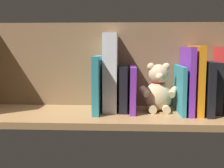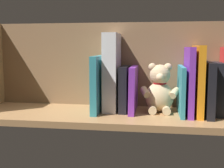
% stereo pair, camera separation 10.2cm
% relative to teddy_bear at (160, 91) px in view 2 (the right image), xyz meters
% --- Properties ---
extents(ground_plane, '(1.03, 0.31, 0.02)m').
position_rel_teddy_bear_xyz_m(ground_plane, '(0.17, 0.04, -0.09)').
color(ground_plane, '#A87A4C').
extents(shelf_back_panel, '(1.03, 0.02, 0.33)m').
position_rel_teddy_bear_xyz_m(shelf_back_panel, '(0.17, -0.10, 0.09)').
color(shelf_back_panel, olive).
rests_on(shelf_back_panel, ground_plane).
extents(book_2, '(0.04, 0.16, 0.18)m').
position_rel_teddy_bear_xyz_m(book_2, '(-0.20, -0.00, 0.01)').
color(book_2, black).
rests_on(book_2, ground_plane).
extents(book_3, '(0.02, 0.20, 0.18)m').
position_rel_teddy_bear_xyz_m(book_3, '(-0.16, 0.02, 0.01)').
color(book_3, black).
rests_on(book_3, ground_plane).
extents(book_4, '(0.02, 0.20, 0.24)m').
position_rel_teddy_bear_xyz_m(book_4, '(-0.13, 0.01, 0.04)').
color(book_4, orange).
rests_on(book_4, ground_plane).
extents(book_5, '(0.02, 0.20, 0.23)m').
position_rel_teddy_bear_xyz_m(book_5, '(-0.10, 0.02, 0.04)').
color(book_5, purple).
rests_on(book_5, ground_plane).
extents(book_6, '(0.01, 0.20, 0.17)m').
position_rel_teddy_bear_xyz_m(book_6, '(-0.07, 0.01, 0.01)').
color(book_6, teal).
rests_on(book_6, ground_plane).
extents(teddy_bear, '(0.14, 0.11, 0.18)m').
position_rel_teddy_bear_xyz_m(teddy_bear, '(0.00, 0.00, 0.00)').
color(teddy_bear, '#D1B284').
rests_on(teddy_bear, ground_plane).
extents(book_7, '(0.02, 0.18, 0.16)m').
position_rel_teddy_bear_xyz_m(book_7, '(0.09, 0.01, 0.00)').
color(book_7, purple).
rests_on(book_7, ground_plane).
extents(book_8, '(0.03, 0.15, 0.16)m').
position_rel_teddy_bear_xyz_m(book_8, '(0.13, -0.01, 0.00)').
color(book_8, black).
rests_on(book_8, ground_plane).
extents(dictionary_thick_white, '(0.05, 0.15, 0.28)m').
position_rel_teddy_bear_xyz_m(dictionary_thick_white, '(0.17, -0.01, 0.06)').
color(dictionary_thick_white, white).
rests_on(dictionary_thick_white, ground_plane).
extents(book_9, '(0.02, 0.20, 0.20)m').
position_rel_teddy_bear_xyz_m(book_9, '(0.22, 0.02, 0.02)').
color(book_9, teal).
rests_on(book_9, ground_plane).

